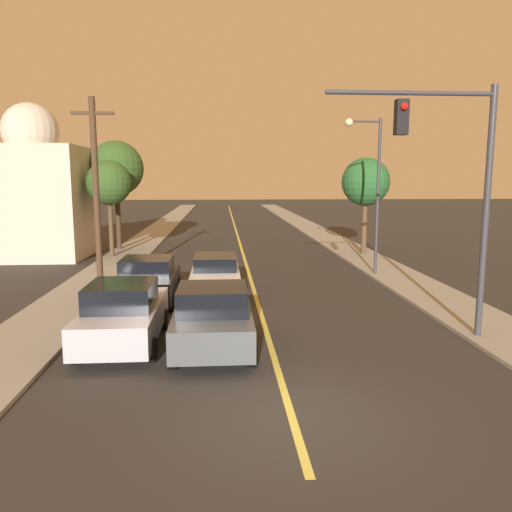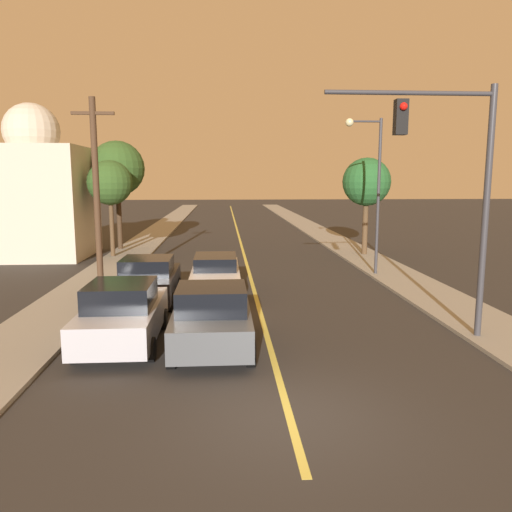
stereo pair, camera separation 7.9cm
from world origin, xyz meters
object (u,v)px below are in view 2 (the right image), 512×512
car_near_lane_front (212,318)px  tree_left_far (110,183)px  car_outer_lane_second (148,280)px  traffic_signal_mast (453,171)px  utility_pole_left (96,192)px  tree_right_near (367,182)px  car_outer_lane_front (123,314)px  car_near_lane_second (216,272)px  streetlamp_right (371,175)px  tree_left_near (117,169)px  domed_building_left (36,194)px

car_near_lane_front → tree_left_far: (-5.96, 15.93, 3.35)m
car_outer_lane_second → traffic_signal_mast: (8.85, -4.82, 3.82)m
utility_pole_left → tree_right_near: utility_pole_left is taller
car_near_lane_front → traffic_signal_mast: (6.44, 0.44, 3.80)m
car_outer_lane_front → tree_left_far: size_ratio=0.81×
car_near_lane_second → streetlamp_right: bearing=21.9°
tree_left_near → domed_building_left: 4.93m
tree_left_near → tree_left_far: size_ratio=1.24×
car_near_lane_second → car_outer_lane_second: bearing=-145.4°
car_outer_lane_second → car_outer_lane_front: bearing=-90.0°
utility_pole_left → tree_left_near: utility_pole_left is taller
car_near_lane_front → traffic_signal_mast: bearing=3.9°
car_near_lane_front → streetlamp_right: 12.54m
traffic_signal_mast → domed_building_left: 23.48m
streetlamp_right → domed_building_left: size_ratio=0.81×
car_outer_lane_front → domed_building_left: domed_building_left is taller
car_outer_lane_front → traffic_signal_mast: size_ratio=0.65×
streetlamp_right → domed_building_left: 18.76m
car_outer_lane_front → traffic_signal_mast: (8.85, -0.17, 3.80)m
car_near_lane_front → traffic_signal_mast: 7.49m
car_outer_lane_front → car_outer_lane_second: 4.64m
streetlamp_right → tree_left_near: bearing=145.0°
traffic_signal_mast → streetlamp_right: 9.30m
car_outer_lane_front → tree_left_near: (-3.73, 18.29, 4.21)m
car_near_lane_second → tree_right_near: bearing=45.8°
tree_left_near → tree_right_near: (14.66, -3.23, -0.81)m
traffic_signal_mast → tree_left_near: traffic_signal_mast is taller
car_near_lane_front → domed_building_left: bearing=121.6°
tree_left_near → streetlamp_right: bearing=-35.0°
car_outer_lane_second → traffic_signal_mast: size_ratio=0.62×
traffic_signal_mast → utility_pole_left: 12.85m
tree_left_near → tree_right_near: size_ratio=1.20×
car_outer_lane_second → tree_left_near: tree_left_near is taller
traffic_signal_mast → streetlamp_right: (0.54, 9.28, -0.05)m
car_near_lane_second → tree_right_near: (8.52, 8.75, 3.47)m
car_near_lane_front → tree_left_near: bearing=108.0°
car_near_lane_second → traffic_signal_mast: bearing=-45.2°
traffic_signal_mast → utility_pole_left: bearing=148.8°
car_outer_lane_second → tree_right_near: bearing=43.6°
car_near_lane_second → car_outer_lane_front: (-2.41, -6.31, 0.08)m
car_near_lane_front → utility_pole_left: size_ratio=0.54×
car_near_lane_front → tree_left_near: size_ratio=0.60×
car_near_lane_front → tree_right_near: tree_right_near is taller
tree_left_far → car_outer_lane_front: bearing=-76.9°
tree_right_near → utility_pole_left: bearing=-146.7°
car_near_lane_front → streetlamp_right: bearing=54.3°
traffic_signal_mast → tree_left_near: size_ratio=1.02×
car_near_lane_second → car_outer_lane_second: (-2.41, -1.66, 0.06)m
car_near_lane_second → utility_pole_left: size_ratio=0.67×
traffic_signal_mast → tree_left_near: 22.34m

